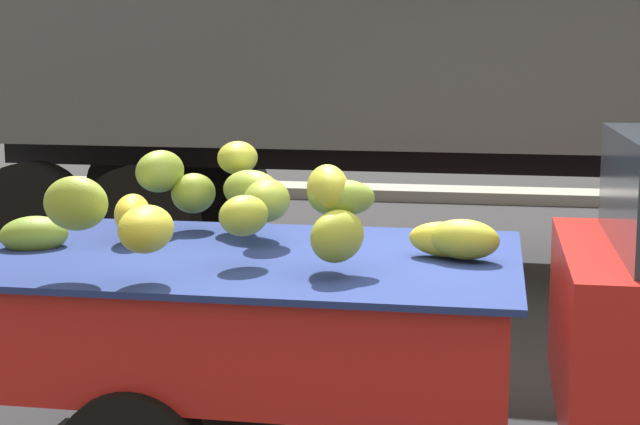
# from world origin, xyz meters

# --- Properties ---
(curb_strip) EXTENTS (80.00, 0.80, 0.16)m
(curb_strip) POSITION_xyz_m (0.00, 9.48, 0.08)
(curb_strip) COLOR gray
(curb_strip) RESTS_ON ground
(pickup_truck) EXTENTS (4.71, 1.80, 1.70)m
(pickup_truck) POSITION_xyz_m (0.75, -0.16, 0.89)
(pickup_truck) COLOR #B21E19
(pickup_truck) RESTS_ON ground
(semi_trailer) EXTENTS (12.05, 2.83, 3.95)m
(semi_trailer) POSITION_xyz_m (0.47, 4.74, 2.54)
(semi_trailer) COLOR #4C5156
(semi_trailer) RESTS_ON ground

